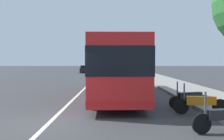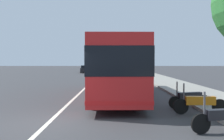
# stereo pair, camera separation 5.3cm
# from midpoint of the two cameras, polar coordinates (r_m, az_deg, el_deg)

# --- Properties ---
(ground_plane) EXTENTS (220.00, 220.00, 0.00)m
(ground_plane) POSITION_cam_midpoint_polar(r_m,az_deg,el_deg) (8.72, -15.17, -12.30)
(ground_plane) COLOR #38383A
(sidewalk_curb) EXTENTS (110.00, 3.60, 0.14)m
(sidewalk_curb) POSITION_cam_midpoint_polar(r_m,az_deg,el_deg) (19.10, 17.00, -4.31)
(sidewalk_curb) COLOR gray
(sidewalk_curb) RESTS_ON ground
(lane_divider_line) EXTENTS (110.00, 0.16, 0.01)m
(lane_divider_line) POSITION_cam_midpoint_polar(r_m,az_deg,el_deg) (18.41, -6.96, -4.68)
(lane_divider_line) COLOR silver
(lane_divider_line) RESTS_ON ground
(coach_bus) EXTENTS (11.79, 2.79, 3.24)m
(coach_bus) POSITION_cam_midpoint_polar(r_m,az_deg,el_deg) (14.64, 0.67, 0.82)
(coach_bus) COLOR red
(coach_bus) RESTS_ON ground
(motorcycle_angled) EXTENTS (0.53, 2.07, 1.26)m
(motorcycle_angled) POSITION_cam_midpoint_polar(r_m,az_deg,el_deg) (8.08, 24.86, -10.22)
(motorcycle_angled) COLOR black
(motorcycle_angled) RESTS_ON ground
(motorcycle_far_end) EXTENTS (0.27, 2.20, 1.26)m
(motorcycle_far_end) POSITION_cam_midpoint_polar(r_m,az_deg,el_deg) (10.44, 20.19, -7.32)
(motorcycle_far_end) COLOR black
(motorcycle_far_end) RESTS_ON ground
(motorcycle_mid_row) EXTENTS (0.65, 2.08, 1.23)m
(motorcycle_mid_row) POSITION_cam_midpoint_polar(r_m,az_deg,el_deg) (11.74, 17.93, -6.34)
(motorcycle_mid_row) COLOR black
(motorcycle_mid_row) RESTS_ON ground
(car_behind_bus) EXTENTS (4.36, 1.86, 1.52)m
(car_behind_bus) POSITION_cam_midpoint_polar(r_m,az_deg,el_deg) (48.41, 0.90, 0.34)
(car_behind_bus) COLOR black
(car_behind_bus) RESTS_ON ground
(car_side_street) EXTENTS (4.80, 2.14, 1.41)m
(car_side_street) POSITION_cam_midpoint_polar(r_m,az_deg,el_deg) (46.53, -6.42, 0.21)
(car_side_street) COLOR black
(car_side_street) RESTS_ON ground
(car_oncoming) EXTENTS (4.78, 2.17, 1.36)m
(car_oncoming) POSITION_cam_midpoint_polar(r_m,az_deg,el_deg) (54.38, 0.02, 0.45)
(car_oncoming) COLOR red
(car_oncoming) RESTS_ON ground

